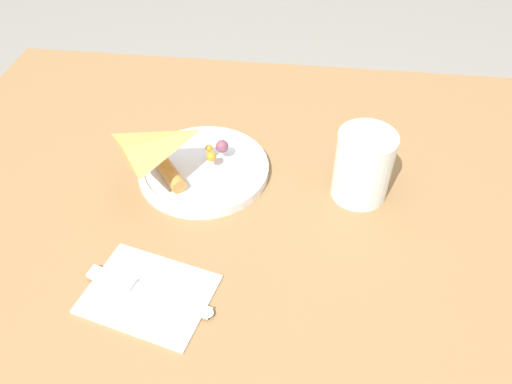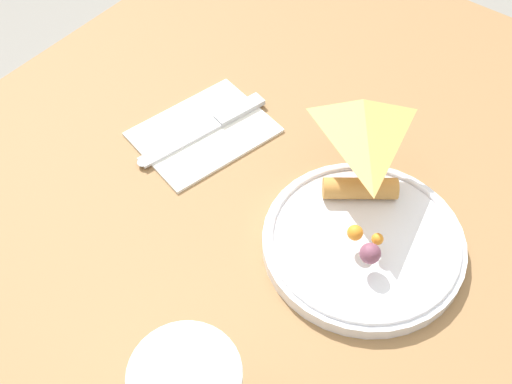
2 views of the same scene
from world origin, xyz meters
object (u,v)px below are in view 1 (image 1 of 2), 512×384
(plate_pizza, at_px, (203,167))
(napkin_folded, at_px, (149,294))
(butter_knife, at_px, (142,290))
(dining_table, at_px, (252,253))
(milk_glass, at_px, (362,168))

(plate_pizza, xyz_separation_m, napkin_folded, (-0.02, -0.24, -0.01))
(butter_knife, bearing_deg, napkin_folded, -0.00)
(dining_table, relative_size, milk_glass, 10.06)
(milk_glass, distance_m, butter_knife, 0.37)
(napkin_folded, bearing_deg, dining_table, 55.27)
(milk_glass, relative_size, napkin_folded, 0.62)
(dining_table, bearing_deg, napkin_folded, -124.73)
(plate_pizza, bearing_deg, milk_glass, -3.60)
(plate_pizza, height_order, butter_knife, plate_pizza)
(dining_table, relative_size, butter_knife, 6.29)
(dining_table, distance_m, butter_knife, 0.23)
(napkin_folded, bearing_deg, plate_pizza, 84.36)
(napkin_folded, distance_m, butter_knife, 0.01)
(plate_pizza, xyz_separation_m, butter_knife, (-0.03, -0.24, -0.01))
(napkin_folded, xyz_separation_m, butter_knife, (-0.01, 0.00, 0.00))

